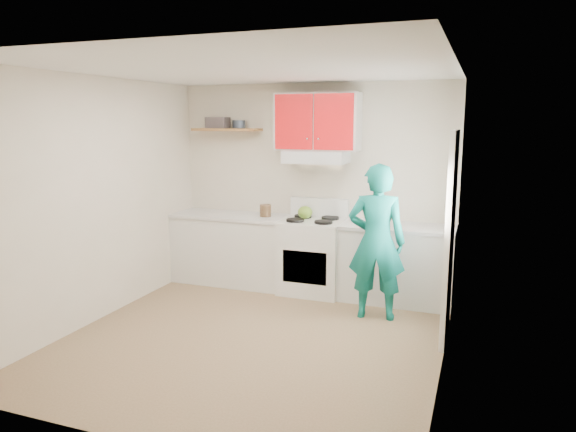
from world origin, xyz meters
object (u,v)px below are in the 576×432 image
at_px(stove, 313,256).
at_px(person, 377,242).
at_px(crock, 265,211).
at_px(tin, 239,124).
at_px(kettle, 305,212).

relative_size(stove, person, 0.54).
bearing_deg(person, crock, -29.19).
xyz_separation_m(tin, person, (1.99, -0.78, -1.24)).
bearing_deg(tin, stove, -9.32).
height_order(stove, tin, tin).
xyz_separation_m(kettle, person, (1.04, -0.69, -0.15)).
height_order(crock, person, person).
xyz_separation_m(kettle, crock, (-0.52, -0.04, -0.01)).
xyz_separation_m(stove, person, (0.91, -0.60, 0.39)).
distance_m(kettle, person, 1.26).
bearing_deg(kettle, person, -40.13).
relative_size(stove, tin, 5.44).
bearing_deg(person, kettle, -40.18).
relative_size(crock, person, 0.10).
bearing_deg(stove, crock, 176.55).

